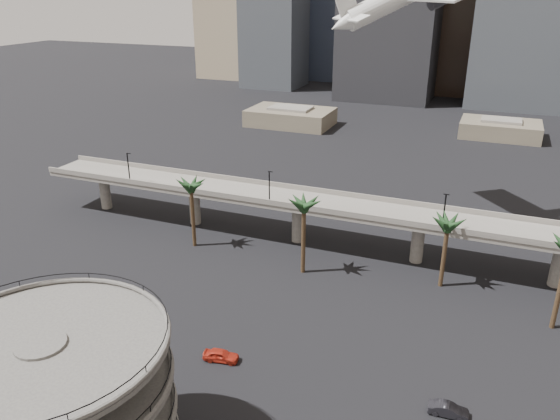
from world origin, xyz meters
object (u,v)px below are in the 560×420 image
at_px(overpass, 356,213).
at_px(parking_ramp, 52,402).
at_px(car_a, 221,355).
at_px(car_b, 448,410).

bearing_deg(overpass, parking_ramp, -102.43).
bearing_deg(car_a, car_b, -98.37).
bearing_deg(parking_ramp, overpass, 77.57).
bearing_deg(parking_ramp, car_a, 76.83).
distance_m(overpass, car_b, 41.83).
relative_size(parking_ramp, car_b, 4.96).
distance_m(parking_ramp, car_b, 41.47).
height_order(parking_ramp, car_b, parking_ramp).
height_order(car_a, car_b, car_a).
bearing_deg(overpass, car_a, -101.98).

